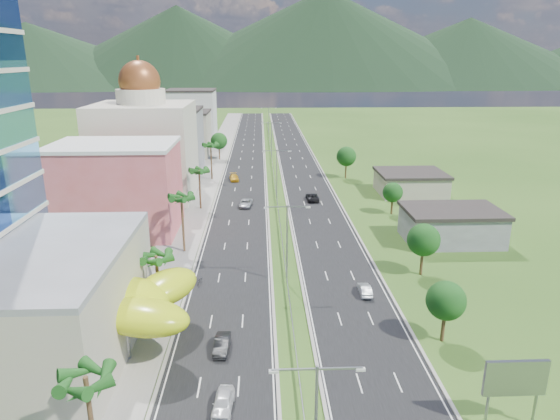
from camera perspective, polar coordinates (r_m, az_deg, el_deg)
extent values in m
plane|color=#2D5119|center=(59.50, 1.30, -12.48)|extent=(500.00, 500.00, 0.00)
cube|color=black|center=(144.68, -3.89, 5.40)|extent=(11.00, 260.00, 0.04)
cube|color=black|center=(145.03, 2.07, 5.46)|extent=(11.00, 260.00, 0.04)
cube|color=gray|center=(145.25, -7.65, 5.35)|extent=(7.00, 260.00, 0.12)
cube|color=gray|center=(126.96, -0.70, 4.05)|extent=(0.08, 216.00, 0.28)
cube|color=gray|center=(227.49, -1.44, 9.82)|extent=(0.10, 0.12, 0.70)
cube|color=gray|center=(32.53, 1.63, -17.77)|extent=(2.88, 0.12, 0.12)
cube|color=gray|center=(32.83, 6.90, -17.54)|extent=(2.88, 0.12, 0.12)
cube|color=silver|center=(32.54, -0.74, -17.97)|extent=(0.60, 0.25, 0.18)
cube|color=silver|center=(33.10, 9.19, -17.54)|extent=(0.60, 0.25, 0.18)
cylinder|color=gray|center=(66.17, 0.80, -4.03)|extent=(0.20, 0.20, 11.00)
cube|color=gray|center=(64.38, -0.46, 0.35)|extent=(2.88, 0.12, 0.12)
cube|color=gray|center=(64.54, 2.10, 0.38)|extent=(2.88, 0.12, 0.12)
cube|color=silver|center=(64.39, -1.60, 0.25)|extent=(0.60, 0.25, 0.18)
cube|color=silver|center=(64.67, 3.23, 0.31)|extent=(0.60, 0.25, 0.18)
cylinder|color=gray|center=(104.43, -0.37, 3.92)|extent=(0.20, 0.20, 11.00)
cube|color=gray|center=(103.31, -1.18, 6.78)|extent=(2.88, 0.12, 0.12)
cube|color=gray|center=(103.41, 0.43, 6.79)|extent=(2.88, 0.12, 0.12)
cube|color=silver|center=(103.31, -1.90, 6.72)|extent=(0.60, 0.25, 0.18)
cube|color=silver|center=(103.49, 1.14, 6.74)|extent=(0.60, 0.25, 0.18)
cylinder|color=gray|center=(148.58, -0.96, 7.90)|extent=(0.20, 0.20, 11.00)
cube|color=gray|center=(147.79, -1.54, 9.92)|extent=(2.88, 0.12, 0.12)
cube|color=gray|center=(147.86, -0.41, 9.93)|extent=(2.88, 0.12, 0.12)
cube|color=silver|center=(147.79, -2.04, 9.88)|extent=(0.60, 0.25, 0.18)
cube|color=silver|center=(147.92, 0.10, 9.90)|extent=(0.60, 0.25, 0.18)
cylinder|color=gray|center=(193.12, -1.29, 10.05)|extent=(0.20, 0.20, 11.00)
cube|color=gray|center=(192.51, -1.74, 11.61)|extent=(2.88, 0.12, 0.12)
cube|color=gray|center=(192.56, -0.86, 11.62)|extent=(2.88, 0.12, 0.12)
cube|color=silver|center=(192.52, -2.12, 11.57)|extent=(0.60, 0.25, 0.18)
cube|color=silver|center=(192.61, -0.47, 11.59)|extent=(0.60, 0.25, 0.18)
cylinder|color=gray|center=(60.31, -22.44, -11.30)|extent=(0.50, 0.50, 4.00)
cylinder|color=gray|center=(54.10, -17.05, -14.13)|extent=(0.50, 0.50, 4.00)
cylinder|color=gray|center=(52.85, -22.23, -15.52)|extent=(0.50, 0.50, 4.00)
cylinder|color=gray|center=(57.86, -13.88, -11.68)|extent=(0.50, 0.50, 4.00)
cube|color=#CE5456|center=(89.87, -18.12, 2.18)|extent=(20.00, 15.00, 15.00)
cube|color=beige|center=(111.12, -15.15, 6.51)|extent=(20.00, 20.00, 20.00)
cylinder|color=beige|center=(109.69, -15.62, 12.41)|extent=(10.00, 10.00, 3.00)
sphere|color=brown|center=(109.52, -15.75, 13.97)|extent=(8.40, 8.40, 8.40)
cube|color=slate|center=(135.41, -12.42, 7.67)|extent=(16.00, 15.00, 16.00)
cube|color=#AEA28F|center=(157.09, -11.03, 8.46)|extent=(16.00, 15.00, 13.00)
cube|color=silver|center=(179.34, -10.01, 10.37)|extent=(16.00, 15.00, 18.00)
cylinder|color=gray|center=(47.34, 22.56, -20.34)|extent=(0.24, 0.24, 3.20)
cylinder|color=gray|center=(49.03, 27.07, -19.55)|extent=(0.24, 0.24, 3.20)
cube|color=#D85919|center=(46.49, 25.34, -16.97)|extent=(5.20, 0.35, 3.20)
cube|color=slate|center=(87.05, 18.98, -1.82)|extent=(15.00, 10.00, 5.00)
cube|color=#AEA28F|center=(114.98, 14.68, 2.90)|extent=(14.00, 12.00, 4.40)
cylinder|color=#47301C|center=(60.66, -13.73, -8.40)|extent=(0.36, 0.36, 7.50)
cylinder|color=#47301C|center=(78.65, -11.03, -1.64)|extent=(0.36, 0.36, 9.00)
cylinder|color=#47301C|center=(100.62, -9.14, 2.31)|extent=(0.36, 0.36, 8.00)
cylinder|color=#47301C|center=(124.74, -7.85, 5.43)|extent=(0.36, 0.36, 8.80)
cylinder|color=#47301C|center=(149.55, -6.95, 6.65)|extent=(0.40, 0.40, 4.90)
sphere|color=#194D18|center=(149.02, -6.99, 7.84)|extent=(4.90, 4.90, 4.90)
cylinder|color=#47301C|center=(57.39, 18.19, -12.21)|extent=(0.40, 0.40, 4.20)
sphere|color=#194D18|center=(56.16, 18.44, -9.80)|extent=(4.20, 4.20, 4.20)
cylinder|color=#47301C|center=(72.69, 15.90, -5.46)|extent=(0.40, 0.40, 4.55)
sphere|color=#194D18|center=(71.65, 16.09, -3.30)|extent=(4.55, 4.55, 4.55)
cylinder|color=#47301C|center=(98.95, 12.67, 0.60)|extent=(0.40, 0.40, 3.85)
sphere|color=#194D18|center=(98.29, 12.77, 1.99)|extent=(3.85, 3.85, 3.85)
cylinder|color=#47301C|center=(126.38, 7.53, 4.69)|extent=(0.40, 0.40, 4.90)
sphere|color=#194D18|center=(125.75, 7.59, 6.10)|extent=(4.90, 4.90, 4.90)
imported|color=silver|center=(46.53, -6.50, -21.00)|extent=(2.02, 4.33, 1.43)
imported|color=black|center=(54.07, -6.65, -15.00)|extent=(1.69, 4.34, 1.41)
imported|color=#A4A7AC|center=(101.95, -3.94, 0.79)|extent=(3.03, 5.34, 1.41)
imported|color=#C59017|center=(123.86, -5.27, 3.73)|extent=(2.75, 5.37, 1.49)
imported|color=#B8BCC0|center=(65.90, 9.68, -8.95)|extent=(1.46, 3.96, 1.30)
imported|color=black|center=(106.27, 3.72, 1.50)|extent=(2.59, 5.41, 1.49)
imported|color=black|center=(68.50, -9.16, -7.88)|extent=(0.90, 2.06, 1.27)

